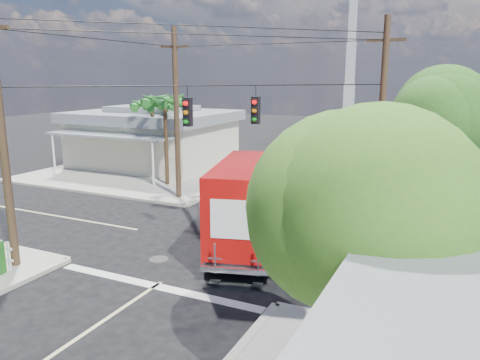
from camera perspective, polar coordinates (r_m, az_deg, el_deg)
The scene contains 12 objects.
ground at distance 18.87m, azimuth -2.63°, elevation -7.73°, with size 120.00×120.00×0.00m, color black.
sidewalk_nw at distance 33.37m, azimuth -10.39°, elevation 1.16°, with size 14.12×14.12×0.14m.
road_markings at distance 17.67m, azimuth -4.90°, elevation -9.20°, with size 32.00×32.00×0.01m.
building_nw at distance 34.94m, azimuth -10.52°, elevation 5.24°, with size 10.80×10.20×4.30m.
radio_tower at distance 36.47m, azimuth 13.19°, elevation 10.82°, with size 0.80×0.80×17.00m.
tree_ne_front at distance 22.46m, azimuth 22.56°, elevation 7.07°, with size 4.21×4.14×6.66m.
tree_se at distance 8.83m, azimuth 15.59°, elevation -4.35°, with size 3.67×3.54×5.62m.
palm_nw_front at distance 28.07m, azimuth -9.18°, elevation 9.34°, with size 3.01×3.08×5.59m.
palm_nw_back at distance 30.46m, azimuth -10.68°, elevation 8.82°, with size 3.01×3.08×5.19m.
utility_poles at distance 19.96m, azimuth -4.63°, elevation 7.15°, with size 12.00×10.68×9.00m.
vending_boxes at distance 22.65m, azimuth 19.83°, elevation -3.18°, with size 1.90×0.50×1.10m.
delivery_truck at distance 18.14m, azimuth 1.76°, elevation -2.78°, with size 4.35×8.26×3.43m.
Camera 1 is at (8.36, -15.61, 6.54)m, focal length 35.00 mm.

